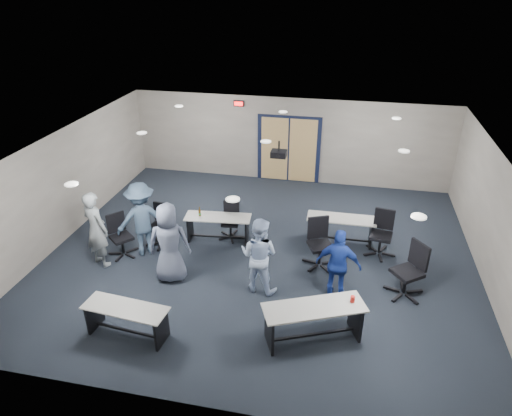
% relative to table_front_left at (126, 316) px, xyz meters
% --- Properties ---
extents(floor, '(10.00, 10.00, 0.00)m').
position_rel_table_front_left_xyz_m(floor, '(1.88, 3.25, -0.44)').
color(floor, black).
rests_on(floor, ground).
extents(back_wall, '(10.00, 0.04, 2.70)m').
position_rel_table_front_left_xyz_m(back_wall, '(1.88, 7.75, 0.91)').
color(back_wall, gray).
rests_on(back_wall, floor).
extents(front_wall, '(10.00, 0.04, 2.70)m').
position_rel_table_front_left_xyz_m(front_wall, '(1.88, -1.25, 0.91)').
color(front_wall, gray).
rests_on(front_wall, floor).
extents(left_wall, '(0.04, 9.00, 2.70)m').
position_rel_table_front_left_xyz_m(left_wall, '(-3.12, 3.25, 0.91)').
color(left_wall, gray).
rests_on(left_wall, floor).
extents(right_wall, '(0.04, 9.00, 2.70)m').
position_rel_table_front_left_xyz_m(right_wall, '(6.88, 3.25, 0.91)').
color(right_wall, gray).
rests_on(right_wall, floor).
extents(ceiling, '(10.00, 9.00, 0.04)m').
position_rel_table_front_left_xyz_m(ceiling, '(1.88, 3.25, 2.26)').
color(ceiling, silver).
rests_on(ceiling, back_wall).
extents(double_door, '(2.00, 0.07, 2.20)m').
position_rel_table_front_left_xyz_m(double_door, '(1.88, 7.71, 0.61)').
color(double_door, black).
rests_on(double_door, back_wall).
extents(exit_sign, '(0.32, 0.07, 0.18)m').
position_rel_table_front_left_xyz_m(exit_sign, '(0.28, 7.69, 2.01)').
color(exit_sign, black).
rests_on(exit_sign, back_wall).
extents(ceiling_projector, '(0.35, 0.32, 0.37)m').
position_rel_table_front_left_xyz_m(ceiling_projector, '(2.18, 3.74, 1.96)').
color(ceiling_projector, black).
rests_on(ceiling_projector, ceiling).
extents(ceiling_can_lights, '(6.24, 5.74, 0.02)m').
position_rel_table_front_left_xyz_m(ceiling_can_lights, '(1.88, 3.50, 2.23)').
color(ceiling_can_lights, white).
rests_on(ceiling_can_lights, ceiling).
extents(table_front_left, '(1.63, 0.68, 0.64)m').
position_rel_table_front_left_xyz_m(table_front_left, '(0.00, 0.00, 0.00)').
color(table_front_left, beige).
rests_on(table_front_left, floor).
extents(table_front_right, '(1.94, 1.30, 0.87)m').
position_rel_table_front_left_xyz_m(table_front_right, '(3.38, 0.60, 0.07)').
color(table_front_right, beige).
rests_on(table_front_right, floor).
extents(table_back_left, '(1.68, 0.70, 0.91)m').
position_rel_table_front_left_xyz_m(table_back_left, '(0.69, 3.65, 0.02)').
color(table_back_left, beige).
rests_on(table_back_left, floor).
extents(table_back_right, '(1.68, 0.57, 0.68)m').
position_rel_table_front_left_xyz_m(table_back_right, '(3.71, 4.18, 0.02)').
color(table_back_right, beige).
rests_on(table_back_right, floor).
extents(chair_back_a, '(0.74, 0.74, 1.06)m').
position_rel_table_front_left_xyz_m(chair_back_a, '(-0.66, 3.14, 0.09)').
color(chair_back_a, black).
rests_on(chair_back_a, floor).
extents(chair_back_b, '(0.65, 0.65, 0.96)m').
position_rel_table_front_left_xyz_m(chair_back_b, '(0.98, 3.81, 0.04)').
color(chair_back_b, black).
rests_on(chair_back_b, floor).
extents(chair_back_c, '(0.96, 0.96, 1.16)m').
position_rel_table_front_left_xyz_m(chair_back_c, '(3.30, 3.02, 0.14)').
color(chair_back_c, black).
rests_on(chair_back_c, floor).
extents(chair_back_d, '(0.81, 0.81, 1.12)m').
position_rel_table_front_left_xyz_m(chair_back_d, '(4.67, 3.79, 0.12)').
color(chair_back_d, black).
rests_on(chair_back_d, floor).
extents(chair_loose_left, '(0.92, 0.92, 1.04)m').
position_rel_table_front_left_xyz_m(chair_loose_left, '(-1.34, 2.51, 0.08)').
color(chair_loose_left, black).
rests_on(chair_loose_left, floor).
extents(chair_loose_right, '(1.06, 1.06, 1.20)m').
position_rel_table_front_left_xyz_m(chair_loose_right, '(5.14, 2.31, 0.16)').
color(chair_loose_right, black).
rests_on(chair_loose_right, floor).
extents(person_gray, '(0.79, 0.67, 1.83)m').
position_rel_table_front_left_xyz_m(person_gray, '(-1.68, 2.07, 0.47)').
color(person_gray, '#8E989B').
rests_on(person_gray, floor).
extents(person_plaid, '(1.00, 0.77, 1.83)m').
position_rel_table_front_left_xyz_m(person_plaid, '(0.15, 1.85, 0.47)').
color(person_plaid, slate).
rests_on(person_plaid, floor).
extents(person_lightblue, '(0.94, 0.80, 1.69)m').
position_rel_table_front_left_xyz_m(person_lightblue, '(2.10, 1.89, 0.41)').
color(person_lightblue, '#BFD6FC').
rests_on(person_lightblue, floor).
extents(person_navy, '(0.96, 0.49, 1.58)m').
position_rel_table_front_left_xyz_m(person_navy, '(3.74, 1.96, 0.35)').
color(person_navy, '#1B3597').
rests_on(person_navy, floor).
extents(person_back, '(1.36, 1.20, 1.83)m').
position_rel_table_front_left_xyz_m(person_back, '(-0.87, 2.73, 0.47)').
color(person_back, '#3F5873').
rests_on(person_back, floor).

